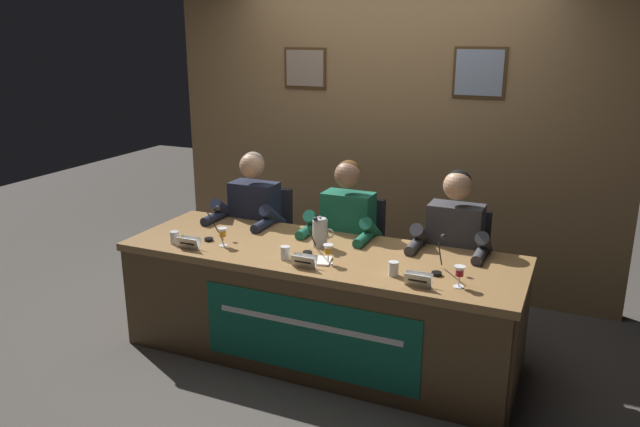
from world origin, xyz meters
The scene contains 23 objects.
ground_plane centered at (0.00, 0.00, 0.00)m, with size 12.00×12.00×0.00m, color #4C4742.
wall_back_panelled centered at (0.00, 1.39, 1.30)m, with size 3.81×0.14×2.60m.
conference_table centered at (0.00, -0.11, 0.50)m, with size 2.61×0.88×0.74m.
chair_left centered at (-0.77, 0.62, 0.45)m, with size 0.44×0.45×0.91m.
panelist_left centered at (-0.77, 0.42, 0.72)m, with size 0.51×0.48×1.24m.
nameplate_left centered at (-0.80, -0.32, 0.78)m, with size 0.16×0.06×0.08m.
juice_glass_left centered at (-0.62, -0.18, 0.82)m, with size 0.06×0.06×0.12m.
water_cup_left centered at (-0.94, -0.27, 0.78)m, with size 0.06×0.06×0.08m.
microphone_left centered at (-0.77, -0.09, 0.81)m, with size 0.06×0.17×0.22m.
chair_center centered at (0.00, 0.62, 0.45)m, with size 0.44×0.45×0.91m.
panelist_center centered at (0.00, 0.42, 0.72)m, with size 0.51×0.48×1.24m.
nameplate_center centered at (0.03, -0.31, 0.78)m, with size 0.16×0.06×0.08m.
juice_glass_center centered at (0.14, -0.20, 0.82)m, with size 0.06×0.06×0.12m.
water_cup_center centered at (-0.13, -0.24, 0.78)m, with size 0.06×0.06×0.08m.
microphone_center centered at (-0.04, -0.06, 0.81)m, with size 0.06×0.17×0.22m.
chair_right centered at (0.77, 0.62, 0.45)m, with size 0.44×0.45×0.91m.
panelist_right centered at (0.77, 0.42, 0.72)m, with size 0.51×0.48×1.24m.
nameplate_right centered at (0.74, -0.32, 0.78)m, with size 0.15×0.06×0.08m.
juice_glass_right centered at (0.95, -0.23, 0.82)m, with size 0.06×0.06×0.12m.
water_cup_right centered at (0.57, -0.22, 0.78)m, with size 0.06×0.06×0.08m.
microphone_right centered at (0.80, -0.07, 0.81)m, with size 0.06×0.17×0.22m.
water_pitcher_central centered at (-0.03, 0.07, 0.83)m, with size 0.15×0.10×0.21m.
document_stack_center centered at (0.04, -0.20, 0.74)m, with size 0.24×0.19×0.01m.
Camera 1 is at (1.52, -3.45, 2.11)m, focal length 34.56 mm.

